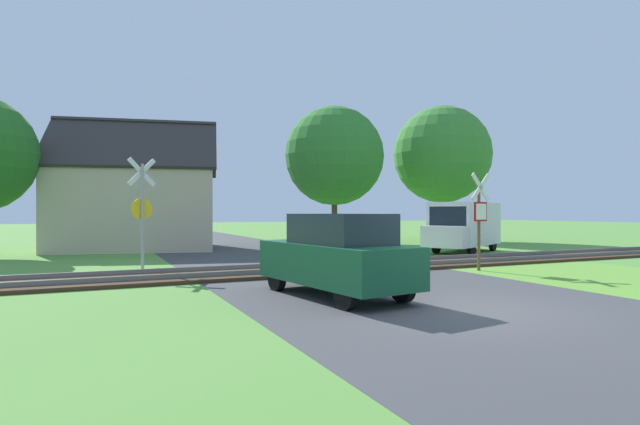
{
  "coord_description": "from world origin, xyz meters",
  "views": [
    {
      "loc": [
        -6.37,
        -7.22,
        1.82
      ],
      "look_at": [
        0.5,
        7.78,
        1.8
      ],
      "focal_mm": 28.0,
      "sensor_mm": 36.0,
      "label": 1
    }
  ],
  "objects_px": {
    "tree_far": "(442,155)",
    "parked_car": "(337,255)",
    "mail_truck": "(464,225)",
    "stop_sign_near": "(480,215)",
    "house": "(137,206)",
    "tree_right": "(334,156)",
    "crossing_sign_far": "(142,207)"
  },
  "relations": [
    {
      "from": "house",
      "to": "tree_far",
      "type": "height_order",
      "value": "tree_far"
    },
    {
      "from": "stop_sign_near",
      "to": "parked_car",
      "type": "relative_size",
      "value": 0.72
    },
    {
      "from": "crossing_sign_far",
      "to": "mail_truck",
      "type": "distance_m",
      "value": 13.93
    },
    {
      "from": "crossing_sign_far",
      "to": "house",
      "type": "relative_size",
      "value": 0.4
    },
    {
      "from": "mail_truck",
      "to": "tree_far",
      "type": "bearing_deg",
      "value": -61.49
    },
    {
      "from": "tree_right",
      "to": "mail_truck",
      "type": "xyz_separation_m",
      "value": [
        2.29,
        -8.51,
        -3.85
      ]
    },
    {
      "from": "stop_sign_near",
      "to": "parked_car",
      "type": "xyz_separation_m",
      "value": [
        -6.13,
        -2.38,
        -0.82
      ]
    },
    {
      "from": "house",
      "to": "tree_right",
      "type": "height_order",
      "value": "tree_right"
    },
    {
      "from": "stop_sign_near",
      "to": "parked_car",
      "type": "distance_m",
      "value": 6.63
    },
    {
      "from": "mail_truck",
      "to": "parked_car",
      "type": "distance_m",
      "value": 13.18
    },
    {
      "from": "crossing_sign_far",
      "to": "stop_sign_near",
      "type": "bearing_deg",
      "value": -38.43
    },
    {
      "from": "tree_far",
      "to": "parked_car",
      "type": "xyz_separation_m",
      "value": [
        -15.37,
        -15.86,
        -4.55
      ]
    },
    {
      "from": "tree_far",
      "to": "parked_car",
      "type": "bearing_deg",
      "value": -134.11
    },
    {
      "from": "stop_sign_near",
      "to": "tree_right",
      "type": "distance_m",
      "value": 14.72
    },
    {
      "from": "stop_sign_near",
      "to": "house",
      "type": "relative_size",
      "value": 0.35
    },
    {
      "from": "house",
      "to": "crossing_sign_far",
      "type": "bearing_deg",
      "value": -81.04
    },
    {
      "from": "house",
      "to": "tree_right",
      "type": "bearing_deg",
      "value": 14.5
    },
    {
      "from": "stop_sign_near",
      "to": "mail_truck",
      "type": "height_order",
      "value": "stop_sign_near"
    },
    {
      "from": "mail_truck",
      "to": "crossing_sign_far",
      "type": "bearing_deg",
      "value": 67.86
    },
    {
      "from": "house",
      "to": "tree_right",
      "type": "relative_size",
      "value": 1.08
    },
    {
      "from": "stop_sign_near",
      "to": "mail_truck",
      "type": "distance_m",
      "value": 7.13
    },
    {
      "from": "tree_right",
      "to": "mail_truck",
      "type": "bearing_deg",
      "value": -74.94
    },
    {
      "from": "stop_sign_near",
      "to": "house",
      "type": "xyz_separation_m",
      "value": [
        -8.93,
        13.8,
        0.41
      ]
    },
    {
      "from": "tree_far",
      "to": "parked_car",
      "type": "relative_size",
      "value": 2.03
    },
    {
      "from": "stop_sign_near",
      "to": "mail_truck",
      "type": "relative_size",
      "value": 0.58
    },
    {
      "from": "tree_right",
      "to": "parked_car",
      "type": "bearing_deg",
      "value": -116.12
    },
    {
      "from": "crossing_sign_far",
      "to": "parked_car",
      "type": "height_order",
      "value": "crossing_sign_far"
    },
    {
      "from": "house",
      "to": "tree_far",
      "type": "xyz_separation_m",
      "value": [
        18.17,
        -0.33,
        3.31
      ]
    },
    {
      "from": "house",
      "to": "tree_far",
      "type": "bearing_deg",
      "value": 11.42
    },
    {
      "from": "stop_sign_near",
      "to": "tree_right",
      "type": "relative_size",
      "value": 0.38
    },
    {
      "from": "mail_truck",
      "to": "parked_car",
      "type": "bearing_deg",
      "value": 98.73
    },
    {
      "from": "house",
      "to": "mail_truck",
      "type": "distance_m",
      "value": 15.53
    }
  ]
}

